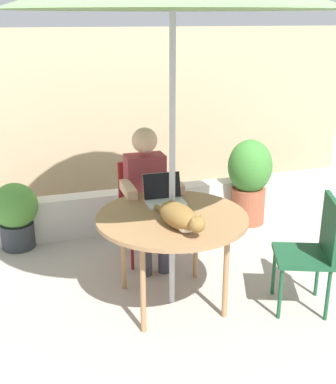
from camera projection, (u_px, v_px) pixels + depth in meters
The scene contains 11 objects.
ground_plane at pixel (172, 301), 3.86m from camera, with size 14.00×14.00×0.00m, color #ADA399.
fence_back at pixel (110, 120), 5.57m from camera, with size 5.94×0.08×2.00m, color tan.
planter_wall_low at pixel (128, 210), 5.11m from camera, with size 5.35×0.20×0.42m, color beige.
patio_table at pixel (172, 222), 3.63m from camera, with size 1.12×1.12×0.73m.
chair_occupied at pixel (143, 202), 4.46m from camera, with size 0.40×0.40×0.89m.
chair_empty at pixel (315, 245), 3.62m from camera, with size 0.52×0.52×0.89m.
person_seated at pixel (147, 190), 4.26m from camera, with size 0.48×0.48×1.23m.
laptop at pixel (164, 194), 3.87m from camera, with size 0.30×0.26×0.21m.
cat at pixel (180, 217), 3.37m from camera, with size 0.28×0.65×0.17m.
potted_plant_by_chair at pixel (249, 178), 5.19m from camera, with size 0.46×0.46×0.91m.
potted_plant_corner at pixel (16, 213), 4.65m from camera, with size 0.43×0.43×0.64m.
Camera 1 is at (-1.03, -3.18, 2.11)m, focal length 46.13 mm.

